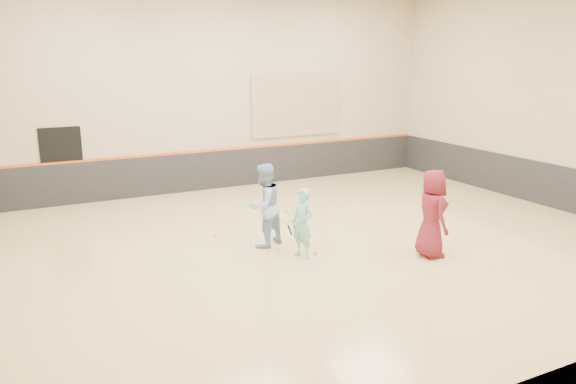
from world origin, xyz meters
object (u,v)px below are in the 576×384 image
spare_racket (291,209)px  girl (302,223)px  young_man (432,213)px  instructor (264,205)px

spare_racket → girl: bearing=-113.3°
girl → young_man: size_ratio=0.80×
spare_racket → instructor: bearing=-129.8°
young_man → spare_racket: 4.47m
instructor → girl: bearing=87.8°
girl → spare_racket: 3.44m
young_man → spare_racket: size_ratio=2.47×
instructor → spare_racket: (1.74, 2.09, -0.84)m
girl → young_man: 2.70m
instructor → young_man: size_ratio=1.00×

